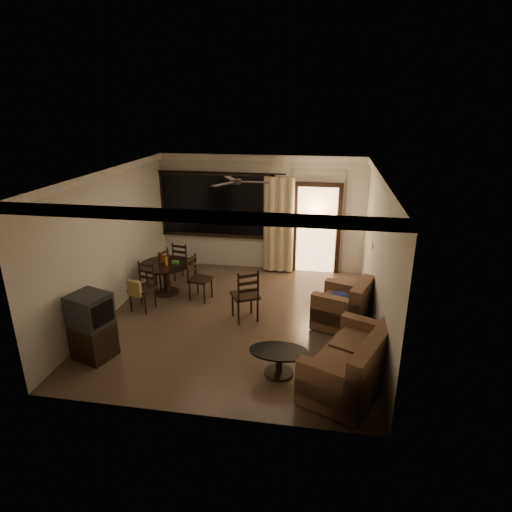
% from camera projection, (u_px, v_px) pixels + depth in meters
% --- Properties ---
extents(ground, '(5.50, 5.50, 0.00)m').
position_uv_depth(ground, '(239.00, 318.00, 8.27)').
color(ground, '#7F6651').
rests_on(ground, ground).
extents(room_shell, '(5.50, 6.70, 5.50)m').
position_uv_depth(room_shell, '(281.00, 206.00, 9.20)').
color(room_shell, beige).
rests_on(room_shell, ground).
extents(dining_table, '(1.09, 1.09, 0.90)m').
position_uv_depth(dining_table, '(165.00, 270.00, 9.20)').
color(dining_table, black).
rests_on(dining_table, ground).
extents(dining_chair_west, '(0.50, 0.50, 0.95)m').
position_uv_depth(dining_chair_west, '(158.00, 277.00, 9.48)').
color(dining_chair_west, black).
rests_on(dining_chair_west, ground).
extents(dining_chair_east, '(0.50, 0.50, 0.95)m').
position_uv_depth(dining_chair_east, '(200.00, 287.00, 9.00)').
color(dining_chair_east, black).
rests_on(dining_chair_east, ground).
extents(dining_chair_south, '(0.50, 0.54, 0.95)m').
position_uv_depth(dining_chair_south, '(143.00, 296.00, 8.53)').
color(dining_chair_south, black).
rests_on(dining_chair_south, ground).
extents(dining_chair_north, '(0.50, 0.50, 0.95)m').
position_uv_depth(dining_chair_north, '(185.00, 268.00, 9.98)').
color(dining_chair_north, black).
rests_on(dining_chair_north, ground).
extents(tv_cabinet, '(0.71, 0.68, 1.11)m').
position_uv_depth(tv_cabinet, '(92.00, 326.00, 6.85)').
color(tv_cabinet, black).
rests_on(tv_cabinet, ground).
extents(sofa, '(1.52, 1.93, 0.91)m').
position_uv_depth(sofa, '(354.00, 365.00, 6.18)').
color(sofa, '#401F1D').
rests_on(sofa, ground).
extents(armchair, '(1.15, 1.15, 0.91)m').
position_uv_depth(armchair, '(345.00, 308.00, 7.86)').
color(armchair, '#401F1D').
rests_on(armchair, ground).
extents(coffee_table, '(0.92, 0.55, 0.40)m').
position_uv_depth(coffee_table, '(279.00, 358.00, 6.51)').
color(coffee_table, black).
rests_on(coffee_table, ground).
extents(side_chair, '(0.64, 0.64, 1.06)m').
position_uv_depth(side_chair, '(245.00, 304.00, 8.13)').
color(side_chair, black).
rests_on(side_chair, ground).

